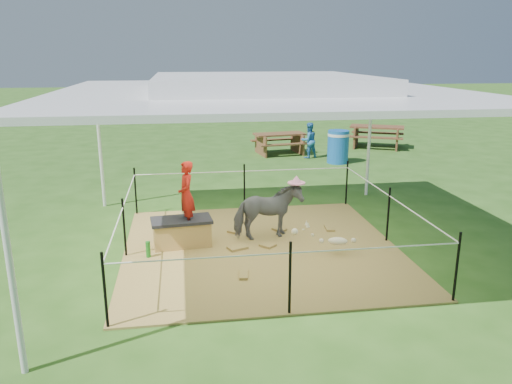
{
  "coord_description": "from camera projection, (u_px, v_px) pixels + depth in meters",
  "views": [
    {
      "loc": [
        -1.28,
        -7.85,
        3.22
      ],
      "look_at": [
        0.0,
        0.6,
        0.85
      ],
      "focal_mm": 35.0,
      "sensor_mm": 36.0,
      "label": 1
    }
  ],
  "objects": [
    {
      "name": "pink_hat",
      "position": [
        268.0,
        180.0,
        8.65
      ],
      "size": [
        0.31,
        0.31,
        0.14
      ],
      "primitive_type": "cylinder",
      "color": "pink",
      "rests_on": "pony"
    },
    {
      "name": "rope_fence",
      "position": [
        261.0,
        213.0,
        8.35
      ],
      "size": [
        4.54,
        4.54,
        1.0
      ],
      "color": "black",
      "rests_on": "ground"
    },
    {
      "name": "ground",
      "position": [
        261.0,
        249.0,
        8.53
      ],
      "size": [
        90.0,
        90.0,
        0.0
      ],
      "primitive_type": "plane",
      "color": "#2D5919",
      "rests_on": "ground"
    },
    {
      "name": "hay_patch",
      "position": [
        261.0,
        248.0,
        8.52
      ],
      "size": [
        4.6,
        4.6,
        0.03
      ],
      "primitive_type": "cube",
      "color": "brown",
      "rests_on": "ground"
    },
    {
      "name": "green_bottle",
      "position": [
        148.0,
        249.0,
        8.08
      ],
      "size": [
        0.08,
        0.08,
        0.27
      ],
      "primitive_type": "cylinder",
      "rotation": [
        0.0,
        0.0,
        0.11
      ],
      "color": "#1A771D",
      "rests_on": "hay_patch"
    },
    {
      "name": "distant_person",
      "position": [
        309.0,
        140.0,
        15.86
      ],
      "size": [
        0.65,
        0.57,
        1.13
      ],
      "primitive_type": "imported",
      "rotation": [
        0.0,
        0.0,
        3.44
      ],
      "color": "#347CC3",
      "rests_on": "ground"
    },
    {
      "name": "foal",
      "position": [
        338.0,
        239.0,
        8.19
      ],
      "size": [
        0.99,
        0.7,
        0.5
      ],
      "primitive_type": null,
      "rotation": [
        0.0,
        0.0,
        -0.25
      ],
      "color": "beige",
      "rests_on": "hay_patch"
    },
    {
      "name": "pony",
      "position": [
        268.0,
        212.0,
        8.8
      ],
      "size": [
        1.27,
        0.75,
        1.0
      ],
      "primitive_type": "imported",
      "rotation": [
        0.0,
        0.0,
        1.76
      ],
      "color": "#535358",
      "rests_on": "hay_patch"
    },
    {
      "name": "dark_cloth",
      "position": [
        181.0,
        220.0,
        8.51
      ],
      "size": [
        1.07,
        0.64,
        0.05
      ],
      "primitive_type": "cube",
      "rotation": [
        0.0,
        0.0,
        0.11
      ],
      "color": "black",
      "rests_on": "straw_bale"
    },
    {
      "name": "woman",
      "position": [
        186.0,
        189.0,
        8.37
      ],
      "size": [
        0.32,
        0.45,
        1.15
      ],
      "primitive_type": "imported",
      "rotation": [
        0.0,
        0.0,
        -1.46
      ],
      "color": "red",
      "rests_on": "straw_bale"
    },
    {
      "name": "straw_bale",
      "position": [
        182.0,
        233.0,
        8.57
      ],
      "size": [
        1.0,
        0.58,
        0.43
      ],
      "primitive_type": "cube",
      "rotation": [
        0.0,
        0.0,
        0.11
      ],
      "color": "#B68842",
      "rests_on": "hay_patch"
    },
    {
      "name": "picnic_table_near",
      "position": [
        279.0,
        144.0,
        16.56
      ],
      "size": [
        1.82,
        1.43,
        0.69
      ],
      "primitive_type": "cube",
      "rotation": [
        0.0,
        0.0,
        0.15
      ],
      "color": "brown",
      "rests_on": "ground"
    },
    {
      "name": "trash_barrel",
      "position": [
        338.0,
        147.0,
        15.14
      ],
      "size": [
        0.69,
        0.69,
        1.0
      ],
      "primitive_type": "cylinder",
      "rotation": [
        0.0,
        0.0,
        0.07
      ],
      "color": "blue",
      "rests_on": "ground"
    },
    {
      "name": "picnic_table_far",
      "position": [
        376.0,
        137.0,
        17.68
      ],
      "size": [
        2.23,
        1.99,
        0.77
      ],
      "primitive_type": "cube",
      "rotation": [
        0.0,
        0.0,
        -0.44
      ],
      "color": "brown",
      "rests_on": "ground"
    },
    {
      "name": "canopy_tent",
      "position": [
        262.0,
        89.0,
        7.81
      ],
      "size": [
        6.3,
        6.3,
        2.9
      ],
      "color": "silver",
      "rests_on": "ground"
    }
  ]
}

